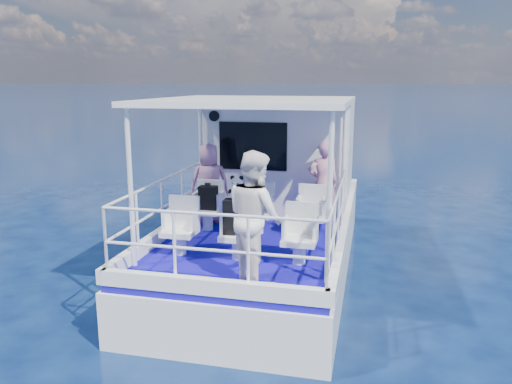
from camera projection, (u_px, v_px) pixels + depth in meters
ground at (255, 286)px, 8.55m from camera, size 2000.00×2000.00×0.00m
hull at (267, 266)px, 9.50m from camera, size 3.00×7.00×1.60m
deck at (268, 223)px, 9.32m from camera, size 2.90×6.90×0.10m
cabin at (281, 153)px, 10.30m from camera, size 2.85×2.00×2.20m
canopy at (252, 101)px, 7.68m from camera, size 3.00×3.20×0.08m
canopy_posts at (252, 174)px, 7.88m from camera, size 2.77×2.97×2.20m
railings at (247, 216)px, 7.70m from camera, size 2.84×3.59×1.00m
seat_port_fwd at (208, 219)px, 8.70m from camera, size 0.48×0.46×0.38m
seat_center_fwd at (258, 222)px, 8.50m from camera, size 0.48×0.46×0.38m
seat_stbd_fwd at (311, 226)px, 8.30m from camera, size 0.48×0.46×0.38m
seat_port_aft at (180, 242)px, 7.47m from camera, size 0.48×0.46×0.38m
seat_center_aft at (238, 246)px, 7.27m from camera, size 0.48×0.46×0.38m
seat_stbd_aft at (299, 251)px, 7.07m from camera, size 0.48×0.46×0.38m
passenger_port_fwd at (209, 183)px, 9.06m from camera, size 0.65×0.56×1.46m
passenger_stbd_fwd at (323, 183)px, 8.95m from camera, size 0.63×0.51×1.51m
passenger_stbd_aft at (255, 216)px, 6.37m from camera, size 1.03×1.05×1.70m
backpack_port at (208, 198)px, 8.57m from camera, size 0.31×0.18×0.41m
backpack_center at (236, 217)px, 7.15m from camera, size 0.34×0.19×0.51m
compact_camera at (208, 184)px, 8.52m from camera, size 0.09×0.06×0.06m
panda at (237, 188)px, 7.07m from camera, size 0.22×0.19×0.34m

